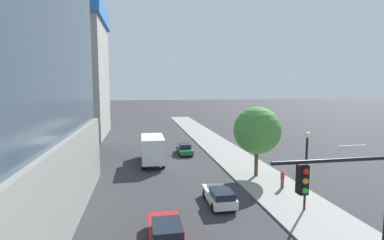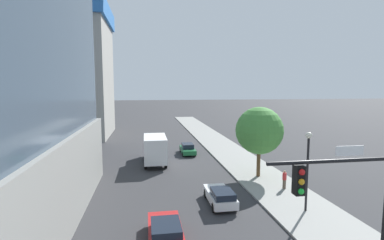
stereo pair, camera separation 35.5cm
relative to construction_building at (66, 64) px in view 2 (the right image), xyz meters
name	(u,v)px [view 2 (the right image)]	position (x,y,z in m)	size (l,w,h in m)	color
sidewalk	(269,183)	(25.03, -30.79, -12.84)	(5.33, 120.00, 0.15)	gray
construction_building	(66,64)	(0.00, 0.00, 0.00)	(25.57, 16.68, 30.70)	#9E9B93
traffic_light_pole	(350,202)	(21.24, -46.10, -8.26)	(4.88, 0.48, 6.61)	black
street_lamp	(308,159)	(25.00, -37.05, -9.07)	(0.44, 0.44, 5.61)	black
street_tree	(259,131)	(24.76, -28.89, -8.25)	(4.59, 4.59, 6.82)	brown
car_red	(165,232)	(14.92, -39.60, -12.19)	(1.91, 4.38, 1.43)	red
car_green	(188,149)	(19.37, -17.71, -12.23)	(1.73, 4.28, 1.39)	#1E6638
car_white	(220,196)	(19.37, -34.83, -12.20)	(1.76, 4.09, 1.37)	silver
box_truck	(155,148)	(14.92, -21.89, -11.06)	(2.47, 7.48, 3.32)	#1E4799
pedestrian_red_shirt	(284,179)	(25.61, -32.63, -11.95)	(0.34, 0.34, 1.60)	brown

